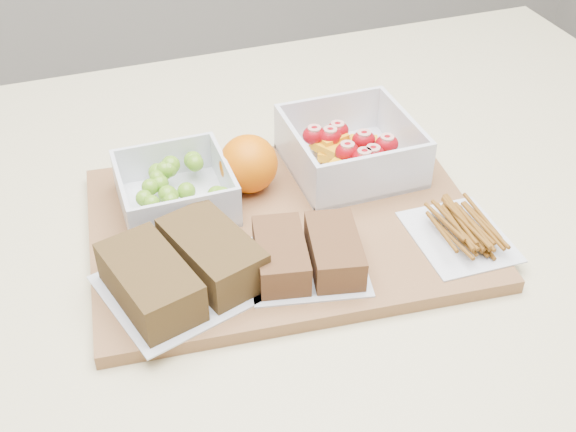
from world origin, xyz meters
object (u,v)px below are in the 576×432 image
fruit_container (350,151)px  sandwich_bag_center (308,254)px  cutting_board (285,226)px  orange (248,164)px  grape_container (176,189)px  sandwich_bag_left (182,268)px  pretzel_bag (460,228)px

fruit_container → sandwich_bag_center: (-0.11, -0.15, -0.01)m
cutting_board → orange: bearing=110.3°
grape_container → sandwich_bag_center: (0.10, -0.15, -0.00)m
cutting_board → orange: orange is taller
sandwich_bag_left → sandwich_bag_center: size_ratio=1.32×
cutting_board → sandwich_bag_left: (-0.13, -0.06, 0.03)m
grape_container → sandwich_bag_left: size_ratio=0.67×
grape_container → orange: size_ratio=1.78×
orange → sandwich_bag_left: size_ratio=0.37×
sandwich_bag_left → fruit_container: bearing=29.9°
grape_container → pretzel_bag: size_ratio=1.01×
grape_container → sandwich_bag_center: size_ratio=0.88×
grape_container → orange: 0.09m
fruit_container → pretzel_bag: size_ratio=1.22×
orange → sandwich_bag_center: 0.15m
fruit_container → sandwich_bag_center: 0.19m
orange → grape_container: bearing=-177.4°
grape_container → cutting_board: bearing=-33.2°
sandwich_bag_left → pretzel_bag: sandwich_bag_left is taller
grape_container → sandwich_bag_left: 0.13m
orange → pretzel_bag: size_ratio=0.57×
cutting_board → sandwich_bag_left: 0.14m
orange → sandwich_bag_center: (0.02, -0.15, -0.02)m
cutting_board → orange: size_ratio=6.24×
cutting_board → fruit_container: (0.11, 0.07, 0.03)m
cutting_board → pretzel_bag: 0.19m
cutting_board → pretzel_bag: (0.17, -0.09, 0.02)m
orange → pretzel_bag: (0.18, -0.16, -0.02)m
grape_container → fruit_container: fruit_container is taller
cutting_board → sandwich_bag_center: (-0.00, -0.08, 0.03)m
grape_container → orange: (0.09, 0.00, 0.01)m
sandwich_bag_center → orange: bearing=96.0°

